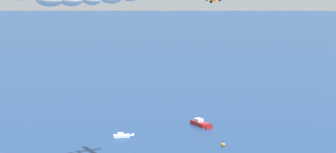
% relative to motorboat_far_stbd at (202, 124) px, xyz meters
% --- Properties ---
extents(motorboat_far_stbd, '(9.52, 7.17, 2.80)m').
position_rel_motorboat_far_stbd_xyz_m(motorboat_far_stbd, '(0.00, 0.00, 0.00)').
color(motorboat_far_stbd, '#B21E1E').
rests_on(motorboat_far_stbd, ground_plane).
extents(motorboat_trailing, '(2.91, 6.17, 1.74)m').
position_rel_motorboat_far_stbd_xyz_m(motorboat_trailing, '(14.71, -22.86, -0.29)').
color(motorboat_trailing, white).
rests_on(motorboat_trailing, ground_plane).
extents(marker_buoy, '(1.10, 1.10, 2.10)m').
position_rel_motorboat_far_stbd_xyz_m(marker_buoy, '(23.67, 5.62, -0.37)').
color(marker_buoy, orange).
rests_on(marker_buoy, ground_plane).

